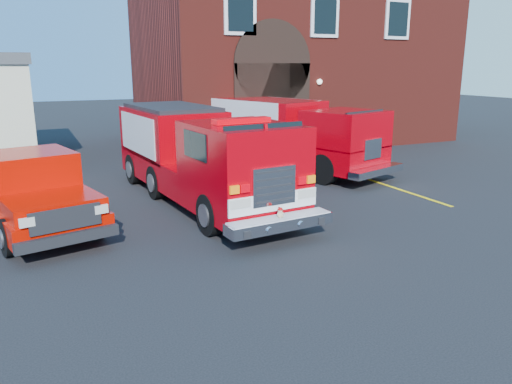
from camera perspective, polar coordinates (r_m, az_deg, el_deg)
name	(u,v)px	position (r m, az deg, el deg)	size (l,w,h in m)	color
ground	(235,233)	(12.07, -2.40, -4.70)	(100.00, 100.00, 0.00)	black
parking_stripe_near	(415,195)	(16.32, 17.75, -0.30)	(0.12, 3.00, 0.01)	yellow
parking_stripe_mid	(358,176)	(18.56, 11.55, 1.82)	(0.12, 3.00, 0.01)	yellow
parking_stripe_far	(315,162)	(21.00, 6.73, 3.45)	(0.12, 3.00, 0.01)	yellow
fire_station	(289,59)	(27.93, 3.79, 14.96)	(15.20, 10.20, 8.45)	maroon
fire_engine	(199,155)	(14.63, -6.58, 4.26)	(3.21, 8.94, 2.70)	black
pickup_truck	(29,191)	(13.58, -24.55, 0.13)	(3.37, 6.18, 1.92)	black
secondary_truck	(288,132)	(19.37, 3.65, 6.85)	(4.81, 8.40, 2.61)	black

